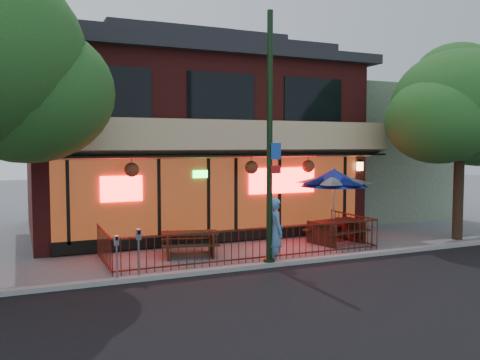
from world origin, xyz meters
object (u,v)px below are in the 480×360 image
object	(u,v)px
street_light	(270,153)
street_tree_right	(460,100)
patio_umbrella	(334,178)
picnic_table_right	(336,228)
parking_meter_near	(139,246)
picnic_table_left	(190,240)
parking_meter_far	(117,251)
pedestrian	(275,231)

from	to	relation	value
street_light	street_tree_right	size ratio (longest dim) A/B	1.00
street_light	street_tree_right	distance (m)	8.30
street_light	patio_umbrella	world-z (taller)	street_light
picnic_table_right	parking_meter_near	world-z (taller)	parking_meter_near
street_tree_right	picnic_table_left	size ratio (longest dim) A/B	3.56
picnic_table_right	parking_meter_near	bearing A→B (deg)	-163.95
picnic_table_left	parking_meter_near	size ratio (longest dim) A/B	1.53
street_tree_right	picnic_table_left	bearing A→B (deg)	173.37
street_light	parking_meter_near	world-z (taller)	street_light
picnic_table_left	patio_umbrella	xyz separation A→B (m)	(5.23, 0.08, 1.76)
picnic_table_right	street_tree_right	bearing A→B (deg)	-12.96
street_tree_right	patio_umbrella	bearing A→B (deg)	164.78
street_tree_right	parking_meter_far	distance (m)	12.98
street_tree_right	picnic_table_right	xyz separation A→B (m)	(-4.44, 1.02, -4.44)
pedestrian	parking_meter_near	size ratio (longest dim) A/B	1.47
parking_meter_near	parking_meter_far	world-z (taller)	parking_meter_near
street_tree_right	patio_umbrella	distance (m)	5.35
picnic_table_left	pedestrian	size ratio (longest dim) A/B	1.04
street_tree_right	parking_meter_near	bearing A→B (deg)	-174.80
picnic_table_right	parking_meter_near	distance (m)	7.56
street_tree_right	parking_meter_far	xyz separation A→B (m)	(-12.24, -1.07, -4.16)
street_tree_right	parking_meter_near	size ratio (longest dim) A/B	5.43
street_tree_right	street_light	bearing A→B (deg)	-172.99
picnic_table_right	patio_umbrella	size ratio (longest dim) A/B	0.80
street_tree_right	picnic_table_left	world-z (taller)	street_tree_right
parking_meter_near	picnic_table_left	bearing A→B (deg)	47.25
street_light	parking_meter_near	distance (m)	4.31
picnic_table_right	pedestrian	world-z (taller)	pedestrian
street_light	pedestrian	xyz separation A→B (m)	(0.22, 0.05, -2.20)
picnic_table_left	pedestrian	bearing A→B (deg)	-48.04
street_tree_right	pedestrian	distance (m)	8.84
picnic_table_right	pedestrian	distance (m)	3.93
street_light	patio_umbrella	bearing A→B (deg)	31.41
patio_umbrella	pedestrian	distance (m)	4.21
picnic_table_left	parking_meter_near	bearing A→B (deg)	-132.75
parking_meter_near	street_light	bearing A→B (deg)	1.21
picnic_table_left	picnic_table_right	distance (m)	5.24
picnic_table_left	parking_meter_far	world-z (taller)	parking_meter_far
patio_umbrella	parking_meter_near	size ratio (longest dim) A/B	2.03
street_tree_right	patio_umbrella	world-z (taller)	street_tree_right
pedestrian	patio_umbrella	bearing A→B (deg)	-51.80
picnic_table_left	parking_meter_far	xyz separation A→B (m)	(-2.57, -2.19, 0.31)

